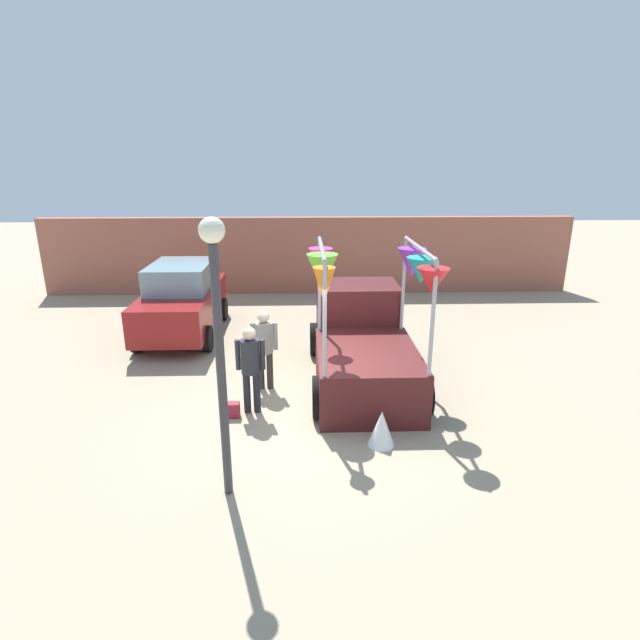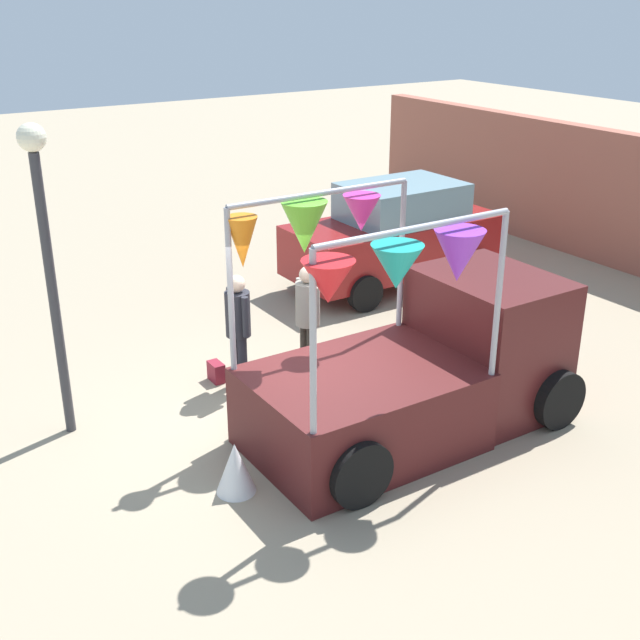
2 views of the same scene
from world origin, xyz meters
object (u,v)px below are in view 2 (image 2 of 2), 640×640
folded_kite_bundle_white (235,468)px  street_lamp (45,239)px  vendor_truck (428,361)px  handbag (216,372)px  parked_car (396,234)px  person_customer (238,321)px  person_vendor (308,311)px

folded_kite_bundle_white → street_lamp: bearing=-153.8°
vendor_truck → street_lamp: (-2.28, -3.83, 1.60)m
street_lamp → handbag: bearing=96.4°
handbag → folded_kite_bundle_white: folded_kite_bundle_white is taller
vendor_truck → parked_car: size_ratio=1.02×
parked_car → handbag: (1.87, -4.60, -0.80)m
person_customer → folded_kite_bundle_white: person_customer is taller
vendor_truck → person_customer: 2.63m
vendor_truck → handbag: vendor_truck is taller
vendor_truck → person_customer: bearing=-145.3°
person_customer → handbag: (-0.35, -0.20, -0.85)m
handbag → street_lamp: 3.18m
handbag → street_lamp: size_ratio=0.07×
street_lamp → folded_kite_bundle_white: size_ratio=6.32×
person_vendor → folded_kite_bundle_white: size_ratio=2.72×
handbag → street_lamp: bearing=-83.6°
vendor_truck → folded_kite_bundle_white: vendor_truck is taller
parked_car → folded_kite_bundle_white: 7.16m
person_vendor → handbag: 1.55m
vendor_truck → person_customer: (-2.16, -1.50, 0.11)m
vendor_truck → parked_car: 5.26m
person_vendor → street_lamp: street_lamp is taller
vendor_truck → handbag: size_ratio=14.63×
person_customer → handbag: size_ratio=5.86×
parked_car → street_lamp: size_ratio=1.05×
folded_kite_bundle_white → vendor_truck: bearing=90.7°
parked_car → street_lamp: (2.11, -6.73, 1.54)m
parked_car → person_customer: parked_car is taller
person_customer → folded_kite_bundle_white: size_ratio=2.73×
vendor_truck → person_customer: size_ratio=2.50×
person_customer → handbag: bearing=-150.3°
person_customer → street_lamp: bearing=-92.7°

